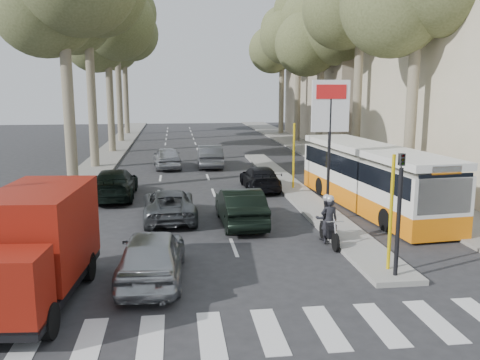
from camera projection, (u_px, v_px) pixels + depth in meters
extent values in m
plane|color=#28282B|center=(271.00, 267.00, 15.30)|extent=(120.00, 120.00, 0.00)
cube|color=gray|center=(318.00, 153.00, 40.74)|extent=(3.20, 70.00, 0.12)
cube|color=gray|center=(111.00, 152.00, 41.59)|extent=(2.40, 64.00, 0.12)
cube|color=gray|center=(293.00, 189.00, 26.42)|extent=(1.50, 26.00, 0.16)
cube|color=#B7A88E|center=(364.00, 58.00, 48.93)|extent=(11.00, 20.00, 16.00)
cylinder|color=yellow|center=(391.00, 215.00, 14.41)|extent=(0.10, 0.10, 3.50)
cylinder|color=yellow|center=(328.00, 178.00, 20.26)|extent=(0.10, 0.10, 3.50)
cylinder|color=yellow|center=(294.00, 157.00, 26.11)|extent=(0.10, 0.10, 3.50)
cylinder|color=black|center=(329.00, 157.00, 20.11)|extent=(0.12, 0.12, 5.20)
cube|color=white|center=(330.00, 106.00, 19.74)|extent=(1.50, 0.10, 2.00)
cube|color=red|center=(331.00, 92.00, 19.58)|extent=(1.20, 0.02, 0.55)
cylinder|color=black|center=(398.00, 225.00, 13.95)|extent=(0.12, 0.12, 3.20)
imported|color=black|center=(401.00, 172.00, 13.68)|extent=(0.16, 0.41, 1.00)
cylinder|color=#6B604C|center=(69.00, 110.00, 25.23)|extent=(0.56, 0.56, 8.40)
sphere|color=#464D2B|center=(44.00, 4.00, 24.76)|extent=(5.20, 5.20, 5.20)
cylinder|color=#6B604C|center=(92.00, 100.00, 32.97)|extent=(0.56, 0.56, 8.96)
sphere|color=#464D2B|center=(73.00, 14.00, 32.43)|extent=(5.20, 5.20, 5.20)
cylinder|color=#6B604C|center=(110.00, 102.00, 40.87)|extent=(0.56, 0.56, 8.12)
sphere|color=#464D2B|center=(96.00, 40.00, 40.43)|extent=(5.20, 5.20, 5.20)
sphere|color=#464D2B|center=(117.00, 23.00, 39.09)|extent=(5.80, 5.80, 5.80)
sphere|color=#464D2B|center=(110.00, 10.00, 40.64)|extent=(4.80, 4.80, 4.80)
cylinder|color=#6B604C|center=(119.00, 92.00, 48.53)|extent=(0.56, 0.56, 9.52)
sphere|color=#464D2B|center=(106.00, 30.00, 47.93)|extent=(5.20, 5.20, 5.20)
sphere|color=#464D2B|center=(125.00, 13.00, 46.56)|extent=(5.80, 5.80, 5.80)
sphere|color=#464D2B|center=(119.00, 1.00, 48.07)|extent=(4.80, 4.80, 4.80)
cylinder|color=#6B604C|center=(126.00, 95.00, 56.40)|extent=(0.56, 0.56, 8.68)
sphere|color=#464D2B|center=(115.00, 47.00, 55.89)|extent=(5.20, 5.20, 5.20)
sphere|color=#464D2B|center=(131.00, 34.00, 54.54)|extent=(5.80, 5.80, 5.80)
sphere|color=#464D2B|center=(126.00, 24.00, 56.08)|extent=(4.80, 4.80, 4.80)
cylinder|color=#6B604C|center=(411.00, 110.00, 25.41)|extent=(0.56, 0.56, 8.40)
sphere|color=#464D2B|center=(393.00, 5.00, 24.93)|extent=(5.20, 5.20, 5.20)
cylinder|color=#6B604C|center=(357.00, 97.00, 33.14)|extent=(0.56, 0.56, 9.24)
sphere|color=#464D2B|center=(343.00, 9.00, 32.58)|extent=(5.20, 5.20, 5.20)
cylinder|color=#6B604C|center=(320.00, 104.00, 41.05)|extent=(0.56, 0.56, 7.84)
sphere|color=#464D2B|center=(307.00, 44.00, 40.64)|extent=(5.20, 5.20, 5.20)
sphere|color=#464D2B|center=(336.00, 28.00, 39.30)|extent=(5.80, 5.80, 5.80)
sphere|color=#464D2B|center=(321.00, 16.00, 40.86)|extent=(4.80, 4.80, 4.80)
cylinder|color=#6B604C|center=(298.00, 95.00, 48.76)|extent=(0.56, 0.56, 8.96)
sphere|color=#464D2B|center=(287.00, 37.00, 48.22)|extent=(5.20, 5.20, 5.20)
sphere|color=#464D2B|center=(311.00, 22.00, 46.86)|extent=(5.80, 5.80, 5.80)
sphere|color=#464D2B|center=(299.00, 10.00, 48.39)|extent=(4.80, 4.80, 4.80)
cylinder|color=#6B604C|center=(281.00, 96.00, 56.62)|extent=(0.56, 0.56, 8.40)
sphere|color=#464D2B|center=(272.00, 50.00, 56.15)|extent=(5.20, 5.20, 5.20)
sphere|color=#464D2B|center=(292.00, 38.00, 54.80)|extent=(5.80, 5.80, 5.80)
sphere|color=#464D2B|center=(282.00, 28.00, 56.35)|extent=(4.80, 4.80, 4.80)
imported|color=#A9ADB2|center=(152.00, 255.00, 14.11)|extent=(1.97, 4.43, 1.48)
imported|color=black|center=(240.00, 206.00, 19.85)|extent=(1.66, 4.46, 1.46)
imported|color=#4B4E52|center=(169.00, 205.00, 20.65)|extent=(2.23, 4.51, 1.23)
imported|color=black|center=(260.00, 178.00, 26.58)|extent=(1.74, 4.26, 1.23)
imported|color=#9FA2A6|center=(167.00, 158.00, 33.44)|extent=(2.07, 4.34, 1.43)
imported|color=#4E5056|center=(210.00, 156.00, 34.01)|extent=(1.63, 4.53, 1.49)
imported|color=black|center=(115.00, 184.00, 24.51)|extent=(2.03, 4.93, 1.43)
cube|color=black|center=(36.00, 286.00, 12.58)|extent=(2.39, 5.44, 0.22)
cylinder|color=black|center=(49.00, 321.00, 10.90)|extent=(0.33, 0.81, 0.79)
cylinder|color=black|center=(24.00, 268.00, 14.12)|extent=(0.33, 0.81, 0.79)
cylinder|color=black|center=(88.00, 267.00, 14.19)|extent=(0.33, 0.81, 0.79)
cube|color=maroon|center=(42.00, 230.00, 13.05)|extent=(2.34, 3.86, 2.20)
cube|color=orange|center=(370.00, 197.00, 22.51)|extent=(3.31, 10.87, 0.84)
cube|color=white|center=(371.00, 172.00, 22.31)|extent=(3.31, 10.87, 1.40)
cube|color=black|center=(372.00, 166.00, 22.26)|extent=(3.29, 10.44, 0.79)
cube|color=white|center=(372.00, 149.00, 22.12)|extent=(3.31, 10.87, 0.28)
cube|color=black|center=(445.00, 194.00, 17.18)|extent=(2.04, 0.25, 1.40)
cube|color=orange|center=(447.00, 170.00, 17.03)|extent=(1.12, 0.16, 0.30)
cylinder|color=black|center=(387.00, 220.00, 19.02)|extent=(0.34, 0.91, 0.89)
cylinder|color=black|center=(436.00, 217.00, 19.47)|extent=(0.34, 0.91, 0.89)
cylinder|color=black|center=(321.00, 186.00, 25.39)|extent=(0.34, 0.91, 0.89)
cylinder|color=black|center=(360.00, 185.00, 25.83)|extent=(0.34, 0.91, 0.89)
cylinder|color=black|center=(336.00, 242.00, 16.67)|extent=(0.10, 0.61, 0.61)
cylinder|color=black|center=(323.00, 230.00, 18.08)|extent=(0.10, 0.61, 0.61)
cylinder|color=silver|center=(335.00, 231.00, 16.67)|extent=(0.06, 0.38, 0.77)
cube|color=black|center=(329.00, 232.00, 17.40)|extent=(0.21, 0.72, 0.29)
cube|color=black|center=(331.00, 226.00, 17.17)|extent=(0.29, 0.43, 0.21)
cube|color=black|center=(326.00, 224.00, 17.64)|extent=(0.27, 0.62, 0.12)
cylinder|color=silver|center=(335.00, 222.00, 16.67)|extent=(0.59, 0.04, 0.04)
imported|color=black|center=(329.00, 220.00, 17.32)|extent=(0.59, 0.39, 1.61)
imported|color=black|center=(326.00, 219.00, 17.71)|extent=(0.74, 0.41, 1.51)
sphere|color=#B2B2B7|center=(330.00, 199.00, 17.14)|extent=(0.27, 0.27, 0.27)
sphere|color=#B2B2B7|center=(327.00, 198.00, 17.54)|extent=(0.27, 0.27, 0.27)
imported|color=#413652|center=(445.00, 181.00, 24.28)|extent=(0.53, 0.95, 1.56)
imported|color=#706654|center=(376.00, 170.00, 26.60)|extent=(1.31, 1.07, 1.86)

